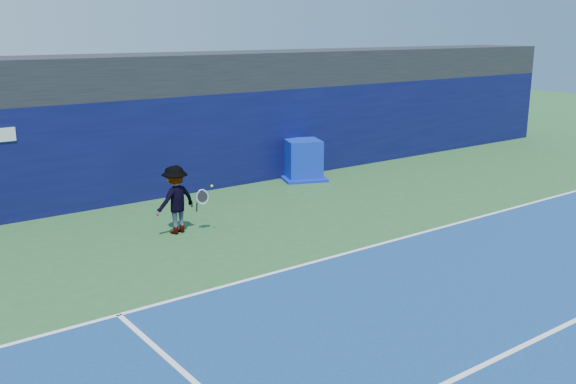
% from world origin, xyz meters
% --- Properties ---
extents(ground, '(80.00, 80.00, 0.00)m').
position_xyz_m(ground, '(0.00, 0.00, 0.00)').
color(ground, '#285A2A').
rests_on(ground, ground).
extents(baseline, '(24.00, 0.10, 0.01)m').
position_xyz_m(baseline, '(0.00, 3.00, 0.01)').
color(baseline, white).
rests_on(baseline, ground).
extents(service_line, '(24.00, 0.10, 0.01)m').
position_xyz_m(service_line, '(0.00, -2.00, 0.01)').
color(service_line, white).
rests_on(service_line, ground).
extents(stadium_band, '(36.00, 3.00, 1.20)m').
position_xyz_m(stadium_band, '(0.00, 11.50, 3.60)').
color(stadium_band, black).
rests_on(stadium_band, back_wall_assembly).
extents(back_wall_assembly, '(36.00, 1.03, 3.00)m').
position_xyz_m(back_wall_assembly, '(-0.00, 10.50, 1.50)').
color(back_wall_assembly, '#0B0D3C').
rests_on(back_wall_assembly, ground).
extents(equipment_cart, '(1.82, 1.82, 1.35)m').
position_xyz_m(equipment_cart, '(4.23, 9.49, 0.61)').
color(equipment_cart, '#0C24B0').
rests_on(equipment_cart, ground).
extents(tennis_player, '(1.35, 0.83, 1.71)m').
position_xyz_m(tennis_player, '(-1.95, 6.70, 0.86)').
color(tennis_player, white).
rests_on(tennis_player, ground).
extents(tennis_ball, '(0.06, 0.06, 0.06)m').
position_xyz_m(tennis_ball, '(-1.30, 6.02, 1.25)').
color(tennis_ball, '#D4FC1C').
rests_on(tennis_ball, ground).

